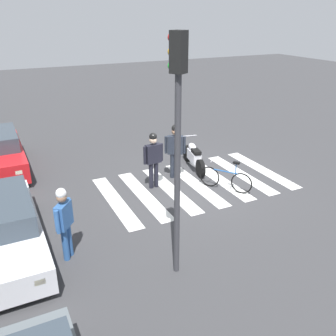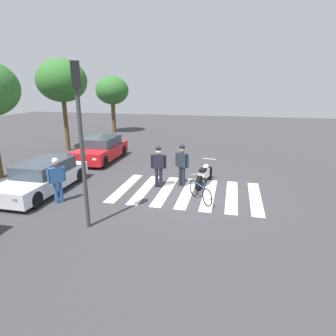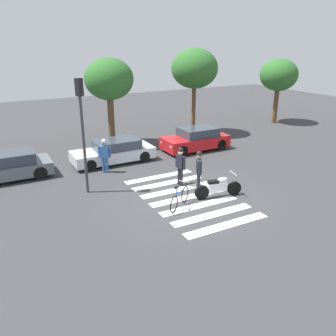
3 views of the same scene
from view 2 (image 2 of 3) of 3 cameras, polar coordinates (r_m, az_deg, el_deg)
The scene contains 12 objects.
ground_plane at distance 11.75m, azimuth 3.84°, elevation -4.87°, with size 60.00×60.00×0.00m, color #38383A.
police_motorcycle at distance 12.59m, azimuth 7.28°, elevation -1.32°, with size 2.08×0.71×1.02m.
leaning_bicycle at distance 10.82m, azimuth 6.50°, elevation -4.73°, with size 1.42×1.03×0.99m.
officer_on_foot at distance 12.02m, azimuth -1.90°, elevation 0.89°, with size 0.24×0.67×1.80m.
officer_by_motorcycle at distance 12.17m, azimuth 2.82°, elevation 1.22°, with size 0.40×0.63×1.84m.
pedestrian_bystander at distance 11.18m, azimuth -21.41°, elevation -1.74°, with size 0.54×0.44×1.73m.
crosswalk_stripes at distance 11.75m, azimuth 3.84°, elevation -4.85°, with size 3.50×5.85×0.01m.
car_white_van at distance 12.78m, azimuth -23.75°, elevation -1.69°, with size 4.40×1.73×1.24m.
car_red_convertible at distance 16.92m, azimuth -13.24°, elevation 3.66°, with size 3.99×1.81×1.34m.
traffic_light_pole at distance 8.45m, azimuth -17.27°, elevation 8.60°, with size 0.36×0.33×4.86m.
street_tree_far at distance 19.83m, azimuth -20.53°, elevation 16.02°, with size 3.11×3.11×5.81m.
street_tree_end at distance 26.64m, azimuth -11.13°, elevation 14.95°, with size 2.89×2.89×4.98m.
Camera 2 is at (-10.82, -1.67, 4.27)m, focal length 30.40 mm.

